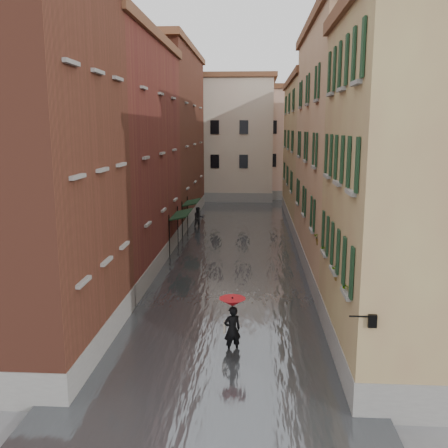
% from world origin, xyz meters
% --- Properties ---
extents(ground, '(120.00, 120.00, 0.00)m').
position_xyz_m(ground, '(0.00, 0.00, 0.00)').
color(ground, '#565658').
rests_on(ground, ground).
extents(floodwater, '(10.00, 60.00, 0.20)m').
position_xyz_m(floodwater, '(0.00, 13.00, 0.10)').
color(floodwater, '#4F5257').
rests_on(floodwater, ground).
extents(building_left_near, '(6.00, 8.00, 13.00)m').
position_xyz_m(building_left_near, '(-7.00, -2.00, 6.50)').
color(building_left_near, brown).
rests_on(building_left_near, ground).
extents(building_left_mid, '(6.00, 14.00, 12.50)m').
position_xyz_m(building_left_mid, '(-7.00, 9.00, 6.25)').
color(building_left_mid, '#5E2A1D').
rests_on(building_left_mid, ground).
extents(building_left_far, '(6.00, 16.00, 14.00)m').
position_xyz_m(building_left_far, '(-7.00, 24.00, 7.00)').
color(building_left_far, brown).
rests_on(building_left_far, ground).
extents(building_right_near, '(6.00, 8.00, 11.50)m').
position_xyz_m(building_right_near, '(7.00, -2.00, 5.75)').
color(building_right_near, '#8F684A').
rests_on(building_right_near, ground).
extents(building_right_mid, '(6.00, 14.00, 13.00)m').
position_xyz_m(building_right_mid, '(7.00, 9.00, 6.50)').
color(building_right_mid, tan).
rests_on(building_right_mid, ground).
extents(building_right_far, '(6.00, 16.00, 11.50)m').
position_xyz_m(building_right_far, '(7.00, 24.00, 5.75)').
color(building_right_far, '#8F684A').
rests_on(building_right_far, ground).
extents(building_end_cream, '(12.00, 9.00, 13.00)m').
position_xyz_m(building_end_cream, '(-3.00, 38.00, 6.50)').
color(building_end_cream, beige).
rests_on(building_end_cream, ground).
extents(building_end_pink, '(10.00, 9.00, 12.00)m').
position_xyz_m(building_end_pink, '(6.00, 40.00, 6.00)').
color(building_end_pink, '#CC9D8F').
rests_on(building_end_pink, ground).
extents(awning_near, '(1.09, 3.42, 2.80)m').
position_xyz_m(awning_near, '(-3.48, 12.42, 2.48)').
color(awning_near, black).
rests_on(awning_near, ground).
extents(awning_far, '(1.09, 2.88, 2.80)m').
position_xyz_m(awning_far, '(-3.49, 17.58, 2.46)').
color(awning_far, black).
rests_on(awning_far, ground).
extents(wall_lantern, '(0.71, 0.22, 0.35)m').
position_xyz_m(wall_lantern, '(4.33, -6.00, 3.01)').
color(wall_lantern, black).
rests_on(wall_lantern, ground).
extents(window_planters, '(0.59, 8.08, 0.84)m').
position_xyz_m(window_planters, '(4.12, -0.75, 3.51)').
color(window_planters, brown).
rests_on(window_planters, ground).
extents(pedestrian_main, '(0.96, 0.96, 2.06)m').
position_xyz_m(pedestrian_main, '(0.47, -1.86, 1.24)').
color(pedestrian_main, black).
rests_on(pedestrian_main, ground).
extents(pedestrian_far, '(1.04, 0.94, 1.76)m').
position_xyz_m(pedestrian_far, '(-3.25, 20.27, 0.88)').
color(pedestrian_far, black).
rests_on(pedestrian_far, ground).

